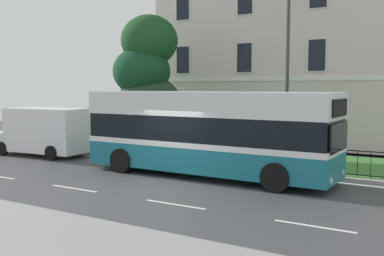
% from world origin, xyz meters
% --- Properties ---
extents(ground_plane, '(60.00, 56.00, 0.18)m').
position_xyz_m(ground_plane, '(0.00, 1.02, -0.02)').
color(ground_plane, '#3F4042').
extents(georgian_townhouse, '(16.13, 9.38, 11.87)m').
position_xyz_m(georgian_townhouse, '(0.56, 15.05, 6.08)').
color(georgian_townhouse, beige).
rests_on(georgian_townhouse, ground_plane).
extents(iron_verge_railing, '(17.72, 0.04, 0.97)m').
position_xyz_m(iron_verge_railing, '(0.56, 4.40, 0.62)').
color(iron_verge_railing, black).
rests_on(iron_verge_railing, ground_plane).
extents(evergreen_tree, '(3.98, 3.98, 7.60)m').
position_xyz_m(evergreen_tree, '(-5.11, 6.58, 2.80)').
color(evergreen_tree, '#423328').
rests_on(evergreen_tree, ground_plane).
extents(single_decker_bus, '(9.74, 2.71, 3.18)m').
position_xyz_m(single_decker_bus, '(0.76, 2.31, 1.67)').
color(single_decker_bus, '#196C7C').
rests_on(single_decker_bus, ground_plane).
extents(white_panel_van, '(5.19, 2.32, 2.33)m').
position_xyz_m(white_panel_van, '(-8.61, 2.77, 1.20)').
color(white_panel_van, white).
rests_on(white_panel_van, ground_plane).
extents(street_lamp_post, '(0.36, 0.24, 7.62)m').
position_xyz_m(street_lamp_post, '(2.76, 5.39, 4.43)').
color(street_lamp_post, '#333338').
rests_on(street_lamp_post, ground_plane).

